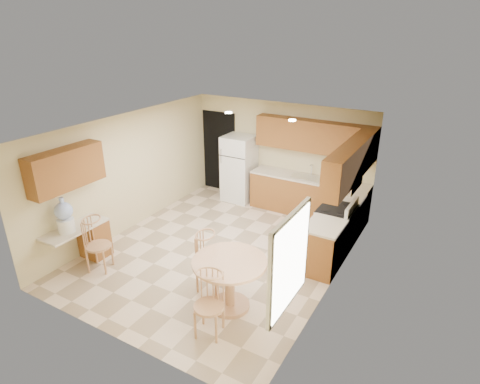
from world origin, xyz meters
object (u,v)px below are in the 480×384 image
Objects in this scene: dining_table at (230,277)px; water_crock at (65,216)px; stove at (335,229)px; refrigerator at (239,168)px; chair_table_b at (205,303)px; chair_desk at (93,242)px; chair_table_a at (206,259)px.

water_crock is at bearing -170.52° from dining_table.
water_crock is (-3.92, -3.03, 0.59)m from stove.
refrigerator is 3.14m from stove.
chair_table_b is at bearing -86.16° from dining_table.
dining_table is 0.75m from chair_table_b.
refrigerator is at bearing 76.14° from water_crock.
chair_desk is at bearing -98.31° from refrigerator.
chair_table_a is (1.46, -3.59, -0.20)m from refrigerator.
dining_table is 1.12× the size of chair_table_a.
refrigerator reaches higher than chair_table_a.
chair_table_a is 2.12m from chair_desk.
refrigerator is 1.61× the size of chair_table_a.
chair_table_b is at bearing -104.07° from stove.
dining_table is at bearing -100.36° from chair_table_b.
chair_desk is (-2.66, 0.38, 0.01)m from chair_table_b.
chair_table_a reaches higher than chair_table_b.
chair_table_b is at bearing 20.19° from chair_table_a.
stove reaches higher than dining_table.
dining_table is at bearing -109.00° from stove.
refrigerator is at bearing 118.18° from dining_table.
chair_table_b is (0.60, -0.90, -0.02)m from chair_table_a.
chair_table_b is at bearing -65.39° from refrigerator.
stove is 5.00m from water_crock.
water_crock is at bearing -142.29° from stove.
refrigerator is 3.88m from chair_table_a.
refrigerator is 1.52× the size of stove.
chair_table_b is at bearing 59.17° from chair_desk.
stove is at bearing 135.53° from chair_table_a.
dining_table is 3.14m from water_crock.
water_crock is (-0.45, -0.15, 0.45)m from chair_desk.
chair_table_a is 1.59× the size of water_crock.
refrigerator is at bearing 149.05° from chair_desk.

